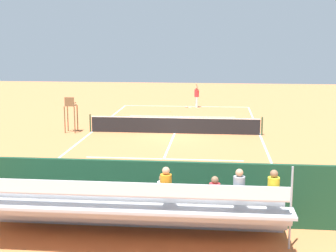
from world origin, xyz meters
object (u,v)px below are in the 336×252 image
(courtside_bench, at_px, (212,200))
(equipment_bag, at_px, (159,211))
(tennis_net, at_px, (175,125))
(tennis_player, at_px, (197,95))
(bleacher_stand, at_px, (135,209))
(tennis_racket, at_px, (190,107))
(umpire_chair, at_px, (71,111))
(tennis_ball_near, at_px, (170,112))

(courtside_bench, height_order, equipment_bag, courtside_bench)
(tennis_net, xyz_separation_m, tennis_player, (-0.86, -10.53, 0.51))
(tennis_net, distance_m, tennis_player, 10.58)
(bleacher_stand, distance_m, tennis_racket, 25.73)
(bleacher_stand, bearing_deg, courtside_bench, -135.20)
(umpire_chair, relative_size, equipment_bag, 2.38)
(tennis_player, height_order, tennis_ball_near, tennis_player)
(bleacher_stand, height_order, tennis_ball_near, bleacher_stand)
(tennis_racket, bearing_deg, bleacher_stand, 89.75)
(tennis_ball_near, bearing_deg, courtside_bench, 99.07)
(bleacher_stand, relative_size, tennis_player, 4.70)
(umpire_chair, distance_m, courtside_bench, 15.56)
(tennis_racket, distance_m, tennis_ball_near, 2.70)
(bleacher_stand, height_order, courtside_bench, bleacher_stand)
(bleacher_stand, xyz_separation_m, umpire_chair, (6.40, -15.11, 0.37))
(equipment_bag, bearing_deg, courtside_bench, -175.68)
(tennis_player, bearing_deg, umpire_chair, 56.88)
(bleacher_stand, xyz_separation_m, tennis_ball_near, (1.25, -23.38, -0.91))
(bleacher_stand, relative_size, umpire_chair, 4.23)
(tennis_net, relative_size, equipment_bag, 11.44)
(equipment_bag, bearing_deg, tennis_ball_near, -85.48)
(tennis_net, relative_size, courtside_bench, 5.72)
(tennis_player, xyz_separation_m, tennis_racket, (0.54, 0.21, -1.00))
(bleacher_stand, height_order, tennis_racket, bleacher_stand)
(tennis_player, relative_size, tennis_ball_near, 29.18)
(equipment_bag, distance_m, tennis_player, 23.95)
(bleacher_stand, distance_m, tennis_ball_near, 23.43)
(bleacher_stand, bearing_deg, tennis_ball_near, -86.93)
(bleacher_stand, bearing_deg, tennis_player, -91.44)
(courtside_bench, distance_m, tennis_ball_near, 21.53)
(equipment_bag, relative_size, tennis_racket, 1.55)
(courtside_bench, bearing_deg, tennis_ball_near, -80.93)
(tennis_net, bearing_deg, umpire_chair, 2.64)
(umpire_chair, bearing_deg, equipment_bag, 117.56)
(courtside_bench, relative_size, tennis_ball_near, 27.27)
(umpire_chair, height_order, tennis_racket, umpire_chair)
(equipment_bag, xyz_separation_m, tennis_ball_near, (1.69, -21.39, -0.15))
(umpire_chair, xyz_separation_m, tennis_player, (-7.06, -10.82, -0.30))
(bleacher_stand, height_order, umpire_chair, bleacher_stand)
(umpire_chair, height_order, equipment_bag, umpire_chair)
(courtside_bench, xyz_separation_m, tennis_ball_near, (3.39, -21.26, -0.53))
(tennis_net, xyz_separation_m, tennis_ball_near, (1.05, -7.99, -0.47))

